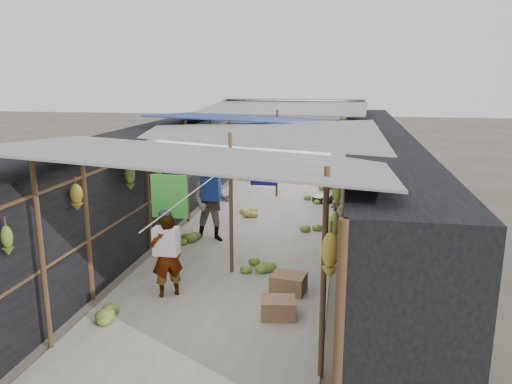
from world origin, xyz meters
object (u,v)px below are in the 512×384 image
Objects in this scene: crate_near at (288,284)px; vendor_seated at (333,193)px; black_basin at (323,199)px; shopper_blue at (211,202)px; vendor_elderly at (167,256)px.

crate_near is 5.75m from vendor_seated.
shopper_blue reaches higher than black_basin.
crate_near is 3.19m from shopper_blue.
vendor_elderly reaches higher than vendor_seated.
crate_near is at bearing -92.35° from black_basin.
crate_near reaches higher than black_basin.
vendor_elderly is at bearing -9.52° from vendor_seated.
black_basin is at bearing 96.23° from crate_near.
black_basin is 0.72m from vendor_seated.
crate_near is at bearing 6.92° from vendor_seated.
vendor_seated is at bearing -62.03° from black_basin.
black_basin is (0.26, 6.28, -0.08)m from crate_near.
shopper_blue is at bearing -119.87° from black_basin.
black_basin is 0.34× the size of shopper_blue.
black_basin is 7.14m from vendor_elderly.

